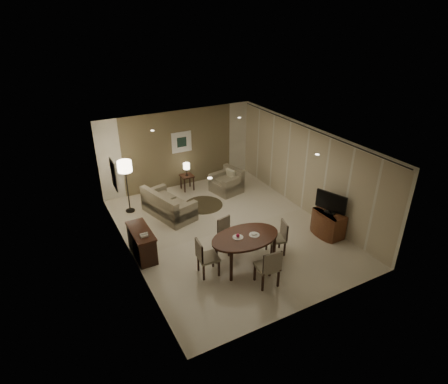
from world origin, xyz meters
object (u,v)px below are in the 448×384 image
console_desk (142,243)px  sofa (169,203)px  dining_table (245,250)px  floor_lamp (127,187)px  chair_left (208,257)px  side_table (187,182)px  chair_near (267,266)px  chair_far (229,236)px  armchair (226,181)px  chair_right (276,238)px  tv_cabinet (328,223)px

console_desk → sofa: sofa is taller
dining_table → floor_lamp: (-1.78, 4.01, 0.43)m
chair_left → side_table: 4.68m
dining_table → floor_lamp: 4.41m
chair_near → chair_far: (-0.12, 1.56, -0.05)m
chair_near → armchair: (1.47, 4.63, -0.09)m
chair_right → side_table: chair_right is taller
chair_left → side_table: (1.37, 4.47, -0.21)m
console_desk → floor_lamp: size_ratio=0.71×
chair_right → side_table: (-0.53, 4.54, -0.18)m
chair_near → armchair: 4.85m
chair_far → side_table: size_ratio=1.68×
side_table → chair_right: bearing=-83.3°
console_desk → chair_right: bearing=-26.5°
console_desk → tv_cabinet: 5.11m
dining_table → chair_left: bearing=173.8°
chair_far → chair_right: (1.01, -0.68, -0.00)m
chair_left → dining_table: bearing=-91.3°
dining_table → chair_near: bearing=-85.5°
console_desk → chair_far: (2.07, -0.86, 0.08)m
console_desk → chair_right: size_ratio=1.34×
sofa → armchair: size_ratio=1.91×
chair_near → side_table: size_ratio=1.86×
tv_cabinet → chair_near: size_ratio=0.90×
chair_left → chair_far: bearing=-51.1°
console_desk → armchair: bearing=31.1°
console_desk → chair_near: size_ratio=1.20×
armchair → dining_table: bearing=-34.5°
tv_cabinet → floor_lamp: size_ratio=0.53×
chair_far → chair_left: size_ratio=0.95×
chair_near → floor_lamp: bearing=-63.0°
sofa → side_table: bearing=-56.8°
dining_table → chair_right: 0.95m
tv_cabinet → chair_near: chair_near is taller
chair_near → chair_far: size_ratio=1.10×
sofa → side_table: (1.19, 1.37, -0.14)m
floor_lamp → chair_right: bearing=-55.5°
console_desk → dining_table: dining_table is taller
chair_right → dining_table: bearing=-73.4°
chair_near → chair_right: 1.25m
dining_table → sofa: same height
tv_cabinet → sofa: 4.73m
chair_right → floor_lamp: floor_lamp is taller
tv_cabinet → console_desk: bearing=162.9°
chair_near → sofa: bearing=-72.1°
sofa → armchair: 2.38m
tv_cabinet → sofa: size_ratio=0.52×
chair_right → chair_left: bearing=-77.5°
tv_cabinet → chair_left: 3.72m
chair_near → chair_right: size_ratio=1.11×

